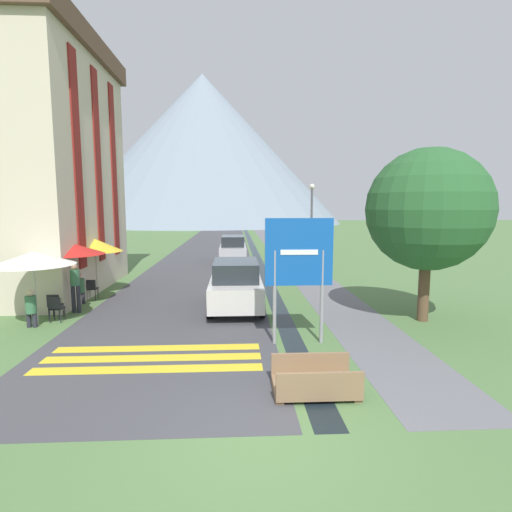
{
  "coord_description": "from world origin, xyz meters",
  "views": [
    {
      "loc": [
        -0.41,
        -6.2,
        3.81
      ],
      "look_at": [
        0.44,
        10.0,
        1.77
      ],
      "focal_mm": 28.0,
      "sensor_mm": 36.0,
      "label": 1
    }
  ],
  "objects_px": {
    "cafe_chair_far_right": "(78,288)",
    "footbridge": "(315,382)",
    "person_seated_near": "(31,306)",
    "streetlamp": "(312,222)",
    "cafe_chair_far_left": "(92,288)",
    "tree_by_path": "(428,210)",
    "parked_car_far": "(233,249)",
    "cafe_umbrella_front_white": "(33,258)",
    "cafe_chair_middle": "(64,297)",
    "cafe_umbrella_rear_yellow": "(95,245)",
    "person_seated_far": "(80,287)",
    "cafe_chair_near_left": "(56,307)",
    "parked_car_near": "(236,284)",
    "person_standing_terrace": "(75,284)",
    "cafe_umbrella_middle_red": "(73,249)",
    "cafe_chair_near_right": "(55,304)",
    "hotel_building": "(28,156)",
    "road_sign": "(299,263)"
  },
  "relations": [
    {
      "from": "cafe_chair_far_left",
      "to": "person_seated_near",
      "type": "relative_size",
      "value": 0.69
    },
    {
      "from": "cafe_chair_near_right",
      "to": "cafe_umbrella_rear_yellow",
      "type": "height_order",
      "value": "cafe_umbrella_rear_yellow"
    },
    {
      "from": "hotel_building",
      "to": "footbridge",
      "type": "height_order",
      "value": "hotel_building"
    },
    {
      "from": "road_sign",
      "to": "parked_car_far",
      "type": "relative_size",
      "value": 0.8
    },
    {
      "from": "cafe_umbrella_rear_yellow",
      "to": "person_standing_terrace",
      "type": "height_order",
      "value": "cafe_umbrella_rear_yellow"
    },
    {
      "from": "road_sign",
      "to": "tree_by_path",
      "type": "xyz_separation_m",
      "value": [
        4.51,
        1.99,
        1.41
      ]
    },
    {
      "from": "footbridge",
      "to": "cafe_umbrella_rear_yellow",
      "type": "height_order",
      "value": "cafe_umbrella_rear_yellow"
    },
    {
      "from": "cafe_chair_far_right",
      "to": "cafe_umbrella_rear_yellow",
      "type": "bearing_deg",
      "value": 88.52
    },
    {
      "from": "cafe_chair_far_right",
      "to": "person_seated_near",
      "type": "distance_m",
      "value": 3.52
    },
    {
      "from": "cafe_chair_middle",
      "to": "person_seated_near",
      "type": "relative_size",
      "value": 0.69
    },
    {
      "from": "footbridge",
      "to": "cafe_chair_far_left",
      "type": "relative_size",
      "value": 2.0
    },
    {
      "from": "footbridge",
      "to": "parked_car_far",
      "type": "xyz_separation_m",
      "value": [
        -1.77,
        19.21,
        0.68
      ]
    },
    {
      "from": "cafe_chair_far_left",
      "to": "cafe_umbrella_middle_red",
      "type": "xyz_separation_m",
      "value": [
        -0.26,
        -0.99,
        1.69
      ]
    },
    {
      "from": "cafe_umbrella_rear_yellow",
      "to": "person_seated_near",
      "type": "distance_m",
      "value": 5.02
    },
    {
      "from": "person_seated_near",
      "to": "tree_by_path",
      "type": "height_order",
      "value": "tree_by_path"
    },
    {
      "from": "streetlamp",
      "to": "cafe_chair_far_left",
      "type": "bearing_deg",
      "value": -152.55
    },
    {
      "from": "parked_car_far",
      "to": "cafe_umbrella_front_white",
      "type": "xyz_separation_m",
      "value": [
        -6.16,
        -14.22,
        1.27
      ]
    },
    {
      "from": "hotel_building",
      "to": "cafe_chair_near_right",
      "type": "height_order",
      "value": "hotel_building"
    },
    {
      "from": "cafe_umbrella_rear_yellow",
      "to": "cafe_umbrella_middle_red",
      "type": "bearing_deg",
      "value": -92.95
    },
    {
      "from": "footbridge",
      "to": "cafe_chair_near_right",
      "type": "height_order",
      "value": "cafe_chair_near_right"
    },
    {
      "from": "footbridge",
      "to": "person_standing_terrace",
      "type": "xyz_separation_m",
      "value": [
        -7.32,
        6.57,
        0.81
      ]
    },
    {
      "from": "cafe_umbrella_front_white",
      "to": "streetlamp",
      "type": "distance_m",
      "value": 13.66
    },
    {
      "from": "footbridge",
      "to": "road_sign",
      "type": "bearing_deg",
      "value": 87.63
    },
    {
      "from": "cafe_chair_near_left",
      "to": "streetlamp",
      "type": "height_order",
      "value": "streetlamp"
    },
    {
      "from": "cafe_chair_near_right",
      "to": "tree_by_path",
      "type": "height_order",
      "value": "tree_by_path"
    },
    {
      "from": "person_seated_far",
      "to": "streetlamp",
      "type": "bearing_deg",
      "value": 29.8
    },
    {
      "from": "cafe_umbrella_rear_yellow",
      "to": "cafe_umbrella_front_white",
      "type": "bearing_deg",
      "value": -93.81
    },
    {
      "from": "hotel_building",
      "to": "person_seated_near",
      "type": "bearing_deg",
      "value": -65.59
    },
    {
      "from": "parked_car_near",
      "to": "cafe_chair_near_left",
      "type": "distance_m",
      "value": 6.12
    },
    {
      "from": "cafe_chair_near_right",
      "to": "cafe_chair_middle",
      "type": "bearing_deg",
      "value": 74.56
    },
    {
      "from": "hotel_building",
      "to": "person_seated_far",
      "type": "relative_size",
      "value": 9.11
    },
    {
      "from": "cafe_umbrella_middle_red",
      "to": "person_seated_near",
      "type": "distance_m",
      "value": 3.1
    },
    {
      "from": "cafe_umbrella_front_white",
      "to": "person_seated_far",
      "type": "bearing_deg",
      "value": 84.73
    },
    {
      "from": "cafe_chair_near_right",
      "to": "parked_car_far",
      "type": "bearing_deg",
      "value": 43.32
    },
    {
      "from": "cafe_umbrella_rear_yellow",
      "to": "person_seated_far",
      "type": "xyz_separation_m",
      "value": [
        -0.04,
        -1.75,
        -1.47
      ]
    },
    {
      "from": "cafe_chair_far_right",
      "to": "parked_car_near",
      "type": "bearing_deg",
      "value": -0.54
    },
    {
      "from": "footbridge",
      "to": "parked_car_near",
      "type": "xyz_separation_m",
      "value": [
        -1.6,
        6.88,
        0.69
      ]
    },
    {
      "from": "cafe_chair_near_left",
      "to": "cafe_umbrella_front_white",
      "type": "relative_size",
      "value": 0.34
    },
    {
      "from": "parked_car_near",
      "to": "person_standing_terrace",
      "type": "relative_size",
      "value": 2.45
    },
    {
      "from": "road_sign",
      "to": "cafe_chair_near_left",
      "type": "height_order",
      "value": "road_sign"
    },
    {
      "from": "cafe_umbrella_rear_yellow",
      "to": "streetlamp",
      "type": "distance_m",
      "value": 10.97
    },
    {
      "from": "footbridge",
      "to": "cafe_chair_middle",
      "type": "bearing_deg",
      "value": 138.6
    },
    {
      "from": "footbridge",
      "to": "cafe_chair_middle",
      "type": "distance_m",
      "value": 10.53
    },
    {
      "from": "cafe_chair_far_left",
      "to": "tree_by_path",
      "type": "height_order",
      "value": "tree_by_path"
    },
    {
      "from": "road_sign",
      "to": "cafe_chair_far_left",
      "type": "distance_m",
      "value": 9.59
    },
    {
      "from": "person_standing_terrace",
      "to": "tree_by_path",
      "type": "distance_m",
      "value": 12.35
    },
    {
      "from": "hotel_building",
      "to": "cafe_chair_middle",
      "type": "distance_m",
      "value": 7.03
    },
    {
      "from": "cafe_chair_far_right",
      "to": "footbridge",
      "type": "bearing_deg",
      "value": -33.71
    },
    {
      "from": "cafe_umbrella_middle_red",
      "to": "streetlamp",
      "type": "relative_size",
      "value": 0.48
    },
    {
      "from": "parked_car_near",
      "to": "cafe_chair_far_right",
      "type": "bearing_deg",
      "value": 166.6
    }
  ]
}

